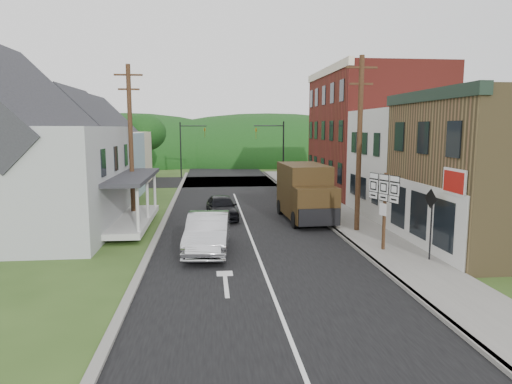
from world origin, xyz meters
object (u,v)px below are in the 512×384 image
object	(u,v)px
dark_sedan	(222,207)
route_sign_cluster	(384,200)
delivery_van	(305,193)
silver_sedan	(208,233)
warning_sign	(431,214)

from	to	relation	value
dark_sedan	route_sign_cluster	bearing A→B (deg)	-55.27
dark_sedan	delivery_van	xyz separation A→B (m)	(4.89, -0.96, 0.95)
route_sign_cluster	silver_sedan	bearing A→B (deg)	154.93
dark_sedan	delivery_van	bearing A→B (deg)	-15.87
delivery_van	warning_sign	world-z (taller)	delivery_van
silver_sedan	warning_sign	distance (m)	9.33
silver_sedan	warning_sign	xyz separation A→B (m)	(8.88, -2.62, 1.16)
delivery_van	warning_sign	bearing A→B (deg)	-72.65
silver_sedan	route_sign_cluster	world-z (taller)	route_sign_cluster
silver_sedan	delivery_van	world-z (taller)	delivery_van
delivery_van	route_sign_cluster	world-z (taller)	route_sign_cluster
delivery_van	route_sign_cluster	distance (m)	7.53
dark_sedan	delivery_van	size ratio (longest dim) A/B	0.70
delivery_van	warning_sign	size ratio (longest dim) A/B	2.06
route_sign_cluster	warning_sign	bearing A→B (deg)	-70.32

